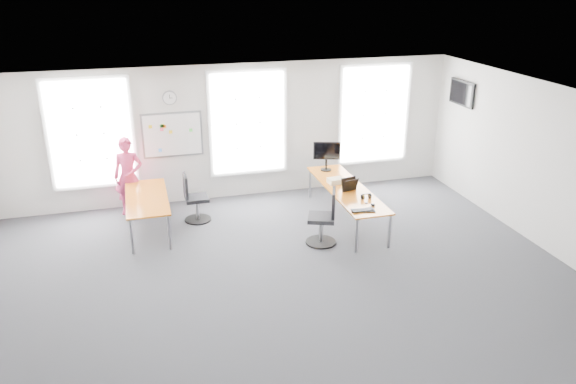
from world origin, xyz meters
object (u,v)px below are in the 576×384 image
object	(u,v)px
desk_right	(346,190)
desk_left	(147,200)
chair_right	(325,220)
chair_left	(194,200)
keyboard	(363,211)
monitor	(327,153)
headphones	(366,196)
person	(129,176)

from	to	relation	value
desk_right	desk_left	bearing A→B (deg)	171.80
chair_right	chair_left	size ratio (longest dim) A/B	1.06
keyboard	desk_right	bearing A→B (deg)	97.35
chair_right	keyboard	world-z (taller)	chair_right
chair_left	monitor	world-z (taller)	monitor
headphones	desk_right	bearing A→B (deg)	103.99
person	headphones	xyz separation A→B (m)	(4.40, -2.19, -0.07)
chair_right	person	bearing A→B (deg)	-103.82
desk_left	chair_right	size ratio (longest dim) A/B	1.84
desk_left	person	bearing A→B (deg)	107.80
chair_right	keyboard	size ratio (longest dim) A/B	2.46
person	desk_right	bearing A→B (deg)	-9.98
person	keyboard	xyz separation A→B (m)	(4.12, -2.73, -0.11)
desk_right	chair_left	xyz separation A→B (m)	(-3.01, 0.81, -0.22)
chair_left	keyboard	distance (m)	3.51
monitor	desk_left	bearing A→B (deg)	-154.90
desk_left	headphones	distance (m)	4.26
desk_right	chair_right	xyz separation A→B (m)	(-0.77, -0.88, -0.19)
person	headphones	size ratio (longest dim) A/B	8.60
desk_left	person	world-z (taller)	person
chair_right	person	size ratio (longest dim) A/B	0.65
desk_right	desk_left	size ratio (longest dim) A/B	1.47
keyboard	monitor	xyz separation A→B (m)	(0.09, 2.31, 0.38)
chair_right	desk_left	bearing A→B (deg)	-93.47
headphones	monitor	bearing A→B (deg)	97.01
chair_right	headphones	size ratio (longest dim) A/B	5.57
desk_left	chair_left	world-z (taller)	chair_left
person	keyboard	distance (m)	4.94
desk_right	chair_left	distance (m)	3.12
person	headphones	bearing A→B (deg)	-16.43
desk_right	keyboard	xyz separation A→B (m)	(-0.13, -1.18, 0.06)
desk_left	chair_right	distance (m)	3.49
desk_left	chair_right	xyz separation A→B (m)	(3.17, -1.45, -0.19)
desk_left	keyboard	world-z (taller)	keyboard
desk_left	monitor	distance (m)	3.96
desk_left	monitor	world-z (taller)	monitor
desk_right	desk_left	world-z (taller)	desk_left
desk_right	keyboard	distance (m)	1.19
chair_left	headphones	size ratio (longest dim) A/B	5.28
chair_right	monitor	world-z (taller)	monitor
desk_right	headphones	size ratio (longest dim) A/B	15.09
keyboard	chair_left	bearing A→B (deg)	159.10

